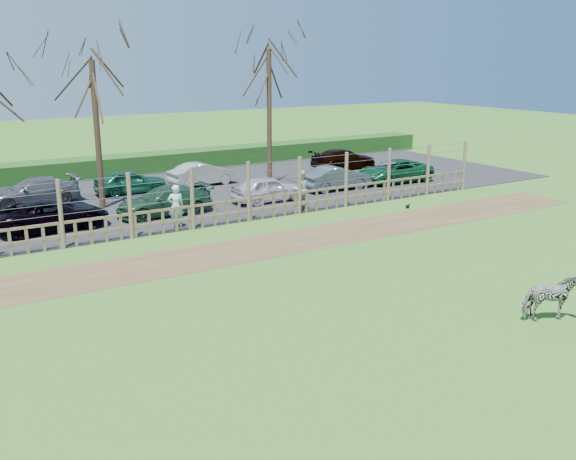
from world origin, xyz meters
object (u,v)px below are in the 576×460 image
car_9 (33,192)px  car_6 (394,171)px  tree_right (269,85)px  car_13 (344,159)px  tree_mid (95,99)px  car_5 (336,178)px  zebra (552,298)px  crow (408,206)px  car_4 (268,189)px  car_3 (164,201)px  car_2 (52,215)px  car_10 (131,182)px  visitor_a (176,206)px  car_11 (203,174)px  visitor_b (301,190)px

car_9 → car_6: bearing=71.3°
tree_right → car_9: bearing=170.7°
tree_right → car_13: tree_right is taller
tree_right → car_6: (6.23, -2.70, -4.60)m
tree_mid → car_5: (11.36, -2.21, -4.23)m
zebra → crow: 12.85m
car_6 → car_9: same height
crow → car_9: (-14.21, 9.58, 0.55)m
zebra → car_6: 18.89m
car_6 → car_4: bearing=-83.5°
car_3 → car_13: size_ratio=1.00×
car_6 → tree_right: bearing=-111.1°
tree_mid → car_6: bearing=-8.2°
car_6 → car_9: 18.30m
zebra → car_9: (-8.65, 21.15, 0.02)m
car_2 → tree_mid: bearing=-48.7°
zebra → car_10: zebra is taller
crow → car_4: bearing=137.0°
tree_right → visitor_a: tree_right is taller
car_6 → car_11: bearing=-114.4°
car_10 → car_11: (3.92, 0.07, 0.00)m
car_10 → tree_mid: bearing=141.2°
tree_right → car_10: tree_right is taller
car_4 → car_6: same height
crow → car_9: 17.14m
car_4 → car_5: (4.37, 0.58, 0.00)m
tree_mid → car_6: 15.96m
car_3 → car_5: same height
visitor_b → car_3: 5.99m
car_4 → crow: bearing=-132.8°
car_2 → car_9: size_ratio=1.04×
car_10 → car_6: bearing=-106.3°
car_11 → car_13: 9.39m
car_2 → crow: bearing=-110.5°
crow → car_4: (-4.73, 4.41, 0.55)m
visitor_b → car_4: visitor_b is taller
tree_right → visitor_a: bearing=-143.8°
zebra → car_10: bearing=29.8°
car_3 → car_10: same height
car_4 → visitor_a: bearing=112.1°
visitor_a → car_10: (0.60, 7.35, -0.26)m
car_2 → car_13: size_ratio=1.04×
car_6 → car_9: (-17.72, 4.57, 0.00)m
visitor_b → car_6: 8.18m
tree_right → car_2: (-11.75, -3.20, -4.60)m
visitor_a → crow: size_ratio=7.26×
tree_mid → car_9: bearing=136.4°
car_9 → car_11: bearing=86.2°
crow → car_11: (-5.68, 9.65, 0.55)m
car_3 → car_13: 14.53m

